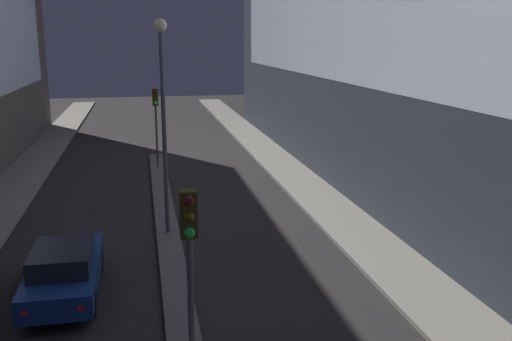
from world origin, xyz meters
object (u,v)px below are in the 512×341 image
traffic_light_near (189,250)px  car_left_lane (64,270)px  traffic_light_mid (156,110)px  street_lamp (163,99)px

traffic_light_near → car_left_lane: bearing=118.3°
traffic_light_mid → traffic_light_near: bearing=-90.0°
traffic_light_near → traffic_light_mid: (0.00, 21.35, 0.00)m
street_lamp → car_left_lane: 6.98m
traffic_light_near → car_left_lane: traffic_light_near is taller
traffic_light_mid → street_lamp: (0.00, -11.07, 1.76)m
car_left_lane → traffic_light_near: bearing=-61.7°
street_lamp → car_left_lane: size_ratio=1.60×
traffic_light_mid → car_left_lane: size_ratio=0.90×
car_left_lane → traffic_light_mid: bearing=78.8°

